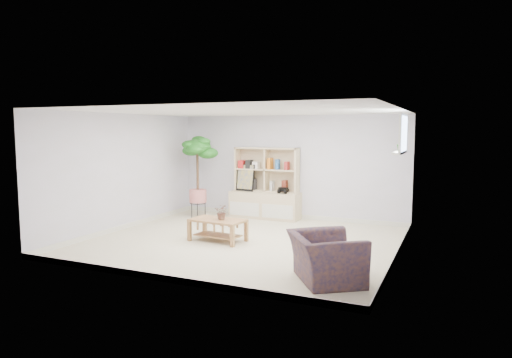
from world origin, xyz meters
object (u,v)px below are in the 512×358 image
at_px(floor_tree, 198,177).
at_px(armchair, 326,254).
at_px(storage_unit, 265,183).
at_px(coffee_table, 218,230).

height_order(floor_tree, armchair, floor_tree).
bearing_deg(armchair, floor_tree, 16.34).
distance_m(storage_unit, floor_tree, 1.60).
relative_size(storage_unit, floor_tree, 0.86).
xyz_separation_m(floor_tree, armchair, (4.00, -3.30, -0.59)).
relative_size(storage_unit, armchair, 1.64).
bearing_deg(coffee_table, storage_unit, 96.85).
bearing_deg(storage_unit, armchair, -56.80).
distance_m(storage_unit, coffee_table, 2.50).
relative_size(floor_tree, armchair, 1.91).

